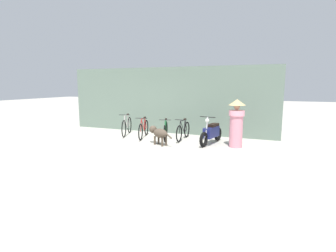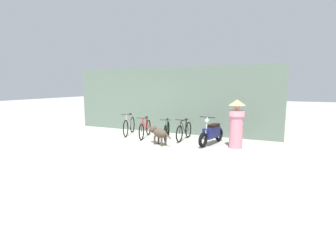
% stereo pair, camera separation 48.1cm
% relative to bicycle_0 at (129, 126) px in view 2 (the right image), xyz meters
% --- Properties ---
extents(ground_plane, '(60.00, 60.00, 0.00)m').
position_rel_bicycle_0_xyz_m(ground_plane, '(1.34, -1.81, -0.38)').
color(ground_plane, '#B7B2A5').
extents(shop_wall_back, '(9.56, 0.20, 2.89)m').
position_rel_bicycle_0_xyz_m(shop_wall_back, '(1.34, 1.19, 1.07)').
color(shop_wall_back, slate).
rests_on(shop_wall_back, ground).
extents(bicycle_0, '(0.63, 1.71, 0.92)m').
position_rel_bicycle_0_xyz_m(bicycle_0, '(0.00, 0.00, 0.00)').
color(bicycle_0, black).
rests_on(bicycle_0, ground).
extents(bicycle_1, '(0.56, 1.70, 0.86)m').
position_rel_bicycle_0_xyz_m(bicycle_1, '(0.93, -0.25, -0.03)').
color(bicycle_1, black).
rests_on(bicycle_1, ground).
extents(bicycle_2, '(0.61, 1.55, 0.81)m').
position_rel_bicycle_0_xyz_m(bicycle_2, '(1.83, -0.10, -0.05)').
color(bicycle_2, black).
rests_on(bicycle_2, ground).
extents(bicycle_3, '(0.46, 1.64, 0.84)m').
position_rel_bicycle_0_xyz_m(bicycle_3, '(2.55, -0.02, -0.04)').
color(bicycle_3, black).
rests_on(bicycle_3, ground).
extents(motorcycle, '(0.59, 1.77, 1.03)m').
position_rel_bicycle_0_xyz_m(motorcycle, '(3.73, -0.34, 0.02)').
color(motorcycle, black).
rests_on(motorcycle, ground).
extents(stray_dog, '(1.10, 0.64, 0.66)m').
position_rel_bicycle_0_xyz_m(stray_dog, '(2.01, -1.20, 0.05)').
color(stray_dog, '#4C3F33').
rests_on(stray_dog, ground).
extents(person_in_robes, '(0.68, 0.68, 1.65)m').
position_rel_bicycle_0_xyz_m(person_in_robes, '(4.62, -0.54, 0.50)').
color(person_in_robes, pink).
rests_on(person_in_robes, ground).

